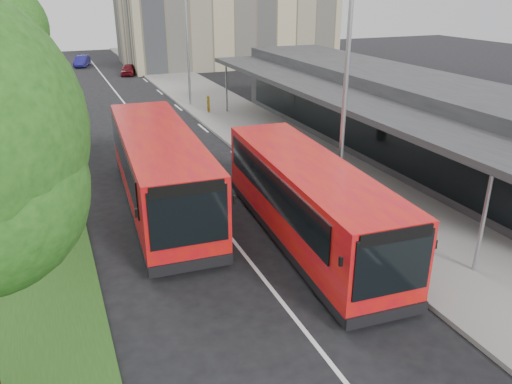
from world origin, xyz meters
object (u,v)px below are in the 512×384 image
bus_main (308,202)px  car_far (82,61)px  bus_second (160,170)px  tree_far (2,34)px  lamp_post_near (343,91)px  car_near (128,70)px  lamp_post_far (186,38)px  bollard (208,104)px  litter_bin (281,144)px

bus_main → car_far: bus_main is taller
car_far → bus_second: bearing=-74.9°
tree_far → lamp_post_near: tree_far is taller
car_near → lamp_post_far: bearing=-67.8°
bollard → car_far: size_ratio=0.32×
car_near → tree_far: bearing=-103.9°
bollard → lamp_post_near: bearing=-91.9°
tree_far → lamp_post_far: tree_far is taller
litter_bin → bollard: (-0.73, 9.84, 0.06)m
bus_main → car_far: size_ratio=2.92×
lamp_post_far → litter_bin: bearing=-84.1°
bus_second → car_far: size_ratio=3.14×
litter_bin → car_near: size_ratio=0.32×
tree_far → lamp_post_far: (11.13, 0.95, -0.69)m
tree_far → bus_main: (9.29, -20.25, -3.97)m
bus_main → lamp_post_near: bearing=36.9°
litter_bin → bollard: 9.87m
tree_far → car_far: (5.76, 23.96, -4.84)m
lamp_post_far → car_far: size_ratio=2.33×
lamp_post_near → lamp_post_far: (0.00, 20.00, 0.00)m
litter_bin → car_near: 28.28m
tree_far → bollard: 12.74m
bus_second → litter_bin: bus_second is taller
tree_far → lamp_post_far: size_ratio=1.05×
bollard → bus_main: bearing=-97.4°
lamp_post_near → litter_bin: bearing=80.0°
litter_bin → car_far: size_ratio=0.28×
bollard → car_near: bollard is taller
lamp_post_far → bus_main: (-1.84, -21.20, -3.28)m
lamp_post_near → bus_main: lamp_post_near is taller
litter_bin → car_far: (-6.67, 35.61, -0.07)m
lamp_post_near → lamp_post_far: bearing=90.0°
lamp_post_far → car_far: (-5.36, 23.01, -4.15)m
lamp_post_far → bus_second: size_ratio=0.74×
bus_second → bollard: 15.28m
lamp_post_far → car_near: size_ratio=2.65×
lamp_post_far → tree_far: bearing=-175.1°
lamp_post_far → bollard: 4.91m
car_near → bus_second: bearing=-81.2°
bus_second → car_far: 39.68m
lamp_post_far → bollard: size_ratio=7.33×
lamp_post_far → bus_second: lamp_post_far is taller
lamp_post_far → bollard: lamp_post_far is taller
bus_main → lamp_post_far: bearing=88.8°
lamp_post_near → bollard: (0.57, 17.25, -4.02)m
tree_far → bus_second: tree_far is taller
lamp_post_far → litter_bin: (1.30, -12.59, -4.08)m
bollard → lamp_post_far: bearing=101.7°
litter_bin → car_near: bearing=96.1°
litter_bin → tree_far: bearing=136.9°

